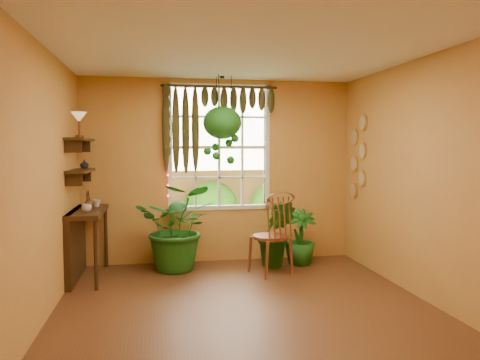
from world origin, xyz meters
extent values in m
plane|color=#5E2E1B|center=(0.00, 0.00, 0.00)|extent=(4.50, 4.50, 0.00)
plane|color=white|center=(0.00, 0.00, 2.70)|extent=(4.50, 4.50, 0.00)
plane|color=gold|center=(0.00, 2.25, 1.35)|extent=(4.00, 0.00, 4.00)
plane|color=gold|center=(-2.00, 0.00, 1.35)|extent=(0.00, 4.50, 4.50)
plane|color=gold|center=(2.00, 0.00, 1.35)|extent=(0.00, 4.50, 4.50)
cube|color=white|center=(0.00, 2.28, 1.70)|extent=(1.52, 0.10, 1.86)
cube|color=white|center=(0.00, 2.31, 1.70)|extent=(1.38, 0.01, 1.78)
cylinder|color=#381F0F|center=(0.00, 2.17, 2.58)|extent=(1.70, 0.04, 0.04)
cube|color=#381F0F|center=(-1.80, 1.60, 0.87)|extent=(0.40, 1.20, 0.06)
cube|color=#381F0F|center=(-1.96, 1.60, 0.45)|extent=(0.08, 1.18, 0.90)
cylinder|color=#381F0F|center=(-1.64, 1.05, 0.43)|extent=(0.05, 0.05, 0.86)
cylinder|color=#381F0F|center=(-1.64, 2.15, 0.43)|extent=(0.05, 0.05, 0.86)
cube|color=#381F0F|center=(-1.88, 1.60, 1.40)|extent=(0.25, 0.90, 0.04)
cube|color=#381F0F|center=(-1.88, 1.60, 1.80)|extent=(0.25, 0.90, 0.04)
cube|color=#205C1A|center=(0.00, 7.25, -0.02)|extent=(14.00, 10.00, 0.04)
cube|color=#987147|center=(0.00, 5.45, 0.90)|extent=(12.00, 0.10, 1.80)
plane|color=#87B3E2|center=(0.00, 9.05, 1.55)|extent=(12.00, 0.00, 12.00)
cylinder|color=brown|center=(0.58, 1.41, 0.50)|extent=(0.62, 0.62, 0.04)
torus|color=brown|center=(0.65, 1.22, 1.04)|extent=(0.43, 0.20, 0.45)
imported|color=#164713|center=(-0.63, 1.81, 0.61)|extent=(1.25, 1.14, 1.21)
imported|color=#164713|center=(0.75, 1.75, 0.48)|extent=(0.62, 0.55, 0.97)
imported|color=#164713|center=(1.12, 1.81, 0.40)|extent=(0.46, 0.46, 0.80)
ellipsoid|color=black|center=(0.00, 1.94, 1.97)|extent=(0.32, 0.32, 0.19)
ellipsoid|color=#164713|center=(0.00, 1.94, 2.05)|extent=(0.54, 0.54, 0.46)
imported|color=silver|center=(-1.78, 1.38, 0.95)|extent=(0.15, 0.15, 0.09)
imported|color=beige|center=(-1.72, 1.86, 0.95)|extent=(0.13, 0.13, 0.10)
cylinder|color=brown|center=(-1.80, 1.66, 0.95)|extent=(0.08, 0.08, 0.10)
imported|color=#B2AD99|center=(-1.87, 1.89, 1.48)|extent=(0.14, 0.14, 0.12)
cylinder|color=brown|center=(-1.86, 1.46, 1.83)|extent=(0.11, 0.11, 0.03)
cylinder|color=brown|center=(-1.86, 1.46, 1.93)|extent=(0.03, 0.03, 0.19)
cone|color=slate|center=(-1.86, 1.46, 2.07)|extent=(0.19, 0.19, 0.13)
camera|label=1|loc=(-0.91, -4.63, 1.70)|focal=35.00mm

